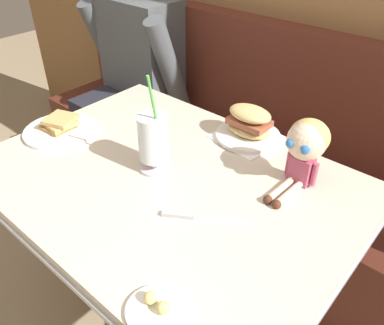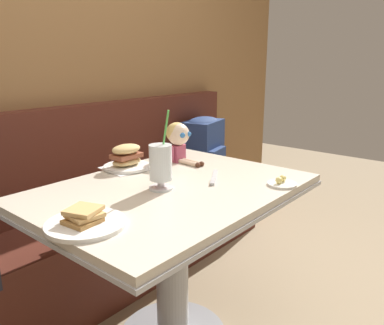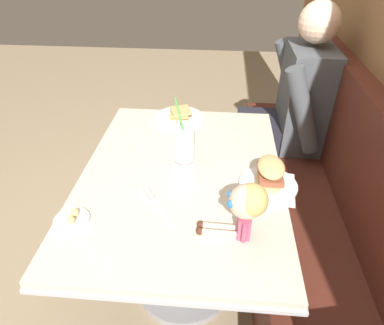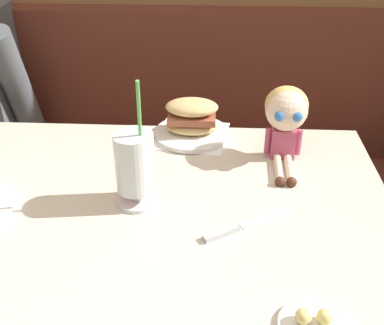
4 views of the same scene
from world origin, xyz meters
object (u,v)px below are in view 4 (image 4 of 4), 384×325
Objects in this scene: sandwich_plate at (192,122)px; butter_knife at (234,229)px; milkshake_glass at (135,166)px; butter_saucer at (313,325)px; seated_doll at (286,114)px.

sandwich_plate is 0.44m from butter_knife.
sandwich_plate is (0.11, 0.33, -0.05)m from milkshake_glass.
butter_saucer is at bearing -44.43° from milkshake_glass.
butter_saucer is 0.55× the size of seated_doll.
milkshake_glass is at bearing 135.57° from butter_saucer.
milkshake_glass is 1.43× the size of seated_doll.
milkshake_glass is 1.40× the size of sandwich_plate.
milkshake_glass is 0.36m from sandwich_plate.
seated_doll is at bearing 32.50° from milkshake_glass.
seated_doll is (0.01, 0.57, 0.12)m from butter_saucer.
butter_knife is at bearing 116.70° from butter_saucer.
sandwich_plate is 0.72m from butter_saucer.
seated_doll is (0.36, 0.23, 0.03)m from milkshake_glass.
butter_saucer is at bearing -70.38° from sandwich_plate.
milkshake_glass is at bearing -108.30° from sandwich_plate.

